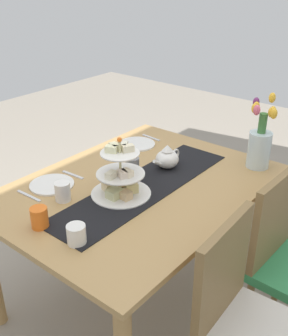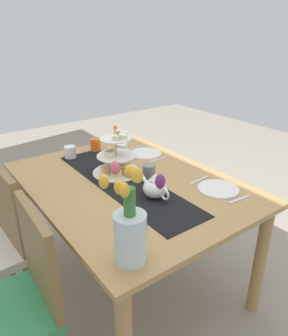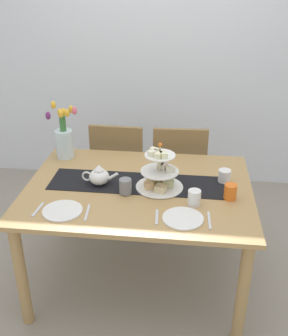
# 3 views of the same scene
# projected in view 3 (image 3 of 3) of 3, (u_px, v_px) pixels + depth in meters

# --- Properties ---
(ground_plane) EXTENTS (8.00, 8.00, 0.00)m
(ground_plane) POSITION_uv_depth(u_px,v_px,m) (139.00, 278.00, 2.92)
(ground_plane) COLOR gray
(room_wall_rear) EXTENTS (6.00, 0.08, 2.60)m
(room_wall_rear) POSITION_uv_depth(u_px,v_px,m) (160.00, 51.00, 3.79)
(room_wall_rear) COLOR silver
(room_wall_rear) RESTS_ON ground_plane
(dining_table) EXTENTS (1.43, 1.07, 0.75)m
(dining_table) POSITION_uv_depth(u_px,v_px,m) (139.00, 201.00, 2.63)
(dining_table) COLOR tan
(dining_table) RESTS_ON ground_plane
(chair_left) EXTENTS (0.43, 0.43, 0.91)m
(chair_left) POSITION_uv_depth(u_px,v_px,m) (120.00, 167.00, 3.40)
(chair_left) COLOR olive
(chair_left) RESTS_ON ground_plane
(chair_right) EXTENTS (0.44, 0.44, 0.91)m
(chair_right) POSITION_uv_depth(u_px,v_px,m) (179.00, 170.00, 3.35)
(chair_right) COLOR olive
(chair_right) RESTS_ON ground_plane
(table_runner) EXTENTS (1.15, 0.30, 0.00)m
(table_runner) POSITION_uv_depth(u_px,v_px,m) (139.00, 183.00, 2.62)
(table_runner) COLOR black
(table_runner) RESTS_ON dining_table
(tiered_cake_stand) EXTENTS (0.30, 0.30, 0.30)m
(tiered_cake_stand) POSITION_uv_depth(u_px,v_px,m) (160.00, 175.00, 2.53)
(tiered_cake_stand) COLOR beige
(tiered_cake_stand) RESTS_ON table_runner
(teapot) EXTENTS (0.24, 0.13, 0.14)m
(teapot) POSITION_uv_depth(u_px,v_px,m) (99.00, 176.00, 2.58)
(teapot) COLOR white
(teapot) RESTS_ON table_runner
(tulip_vase) EXTENTS (0.20, 0.19, 0.42)m
(tulip_vase) POSITION_uv_depth(u_px,v_px,m) (64.00, 138.00, 2.92)
(tulip_vase) COLOR silver
(tulip_vase) RESTS_ON dining_table
(cream_jug) EXTENTS (0.08, 0.08, 0.08)m
(cream_jug) POSITION_uv_depth(u_px,v_px,m) (224.00, 176.00, 2.62)
(cream_jug) COLOR white
(cream_jug) RESTS_ON dining_table
(dinner_plate_left) EXTENTS (0.23, 0.23, 0.01)m
(dinner_plate_left) POSITION_uv_depth(u_px,v_px,m) (62.00, 211.00, 2.32)
(dinner_plate_left) COLOR white
(dinner_plate_left) RESTS_ON dining_table
(fork_left) EXTENTS (0.03, 0.15, 0.01)m
(fork_left) POSITION_uv_depth(u_px,v_px,m) (38.00, 209.00, 2.33)
(fork_left) COLOR silver
(fork_left) RESTS_ON dining_table
(knife_left) EXTENTS (0.03, 0.17, 0.01)m
(knife_left) POSITION_uv_depth(u_px,v_px,m) (87.00, 213.00, 2.30)
(knife_left) COLOR silver
(knife_left) RESTS_ON dining_table
(dinner_plate_right) EXTENTS (0.23, 0.23, 0.01)m
(dinner_plate_right) POSITION_uv_depth(u_px,v_px,m) (183.00, 218.00, 2.25)
(dinner_plate_right) COLOR white
(dinner_plate_right) RESTS_ON dining_table
(fork_right) EXTENTS (0.02, 0.15, 0.01)m
(fork_right) POSITION_uv_depth(u_px,v_px,m) (157.00, 217.00, 2.26)
(fork_right) COLOR silver
(fork_right) RESTS_ON dining_table
(knife_right) EXTENTS (0.02, 0.17, 0.01)m
(knife_right) POSITION_uv_depth(u_px,v_px,m) (209.00, 220.00, 2.23)
(knife_right) COLOR silver
(knife_right) RESTS_ON dining_table
(mug_grey) EXTENTS (0.08, 0.08, 0.09)m
(mug_grey) POSITION_uv_depth(u_px,v_px,m) (125.00, 186.00, 2.48)
(mug_grey) COLOR slate
(mug_grey) RESTS_ON table_runner
(mug_white_text) EXTENTS (0.08, 0.08, 0.09)m
(mug_white_text) POSITION_uv_depth(u_px,v_px,m) (194.00, 198.00, 2.36)
(mug_white_text) COLOR white
(mug_white_text) RESTS_ON dining_table
(mug_orange) EXTENTS (0.08, 0.08, 0.09)m
(mug_orange) POSITION_uv_depth(u_px,v_px,m) (230.00, 192.00, 2.43)
(mug_orange) COLOR orange
(mug_orange) RESTS_ON dining_table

